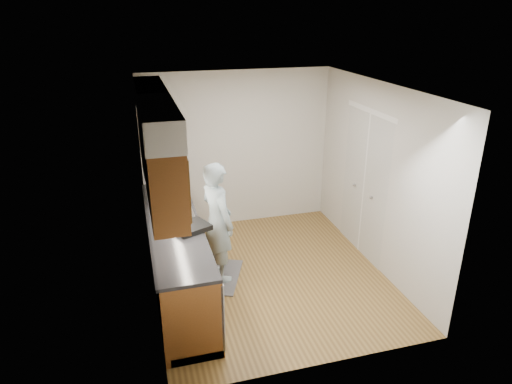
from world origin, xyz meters
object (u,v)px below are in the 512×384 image
at_px(person, 217,214).
at_px(soap_bottle_b, 177,189).
at_px(soda_can, 179,200).
at_px(dish_rack, 191,227).
at_px(soap_bottle_a, 158,190).
at_px(soap_bottle_c, 164,192).

bearing_deg(person, soap_bottle_b, 10.38).
bearing_deg(soap_bottle_b, soda_can, -91.59).
xyz_separation_m(soap_bottle_b, soda_can, (-0.01, -0.29, -0.04)).
bearing_deg(soap_bottle_b, dish_rack, -87.85).
distance_m(soap_bottle_a, soap_bottle_c, 0.09).
relative_size(person, dish_rack, 4.59).
bearing_deg(person, soap_bottle_c, 21.83).
xyz_separation_m(soap_bottle_a, soap_bottle_c, (0.08, 0.00, -0.04)).
distance_m(soap_bottle_c, dish_rack, 1.05).
relative_size(soda_can, dish_rack, 0.32).
height_order(soap_bottle_b, soda_can, soap_bottle_b).
bearing_deg(soap_bottle_a, soap_bottle_b, 12.60).
bearing_deg(soap_bottle_a, soap_bottle_c, 2.52).
height_order(soap_bottle_a, soap_bottle_b, soap_bottle_a).
xyz_separation_m(soap_bottle_a, soda_can, (0.25, -0.23, -0.07)).
xyz_separation_m(person, soap_bottle_c, (-0.60, 0.65, 0.11)).
bearing_deg(soap_bottle_b, person, -59.15).
relative_size(soap_bottle_a, soap_bottle_b, 1.36).
distance_m(soap_bottle_a, soap_bottle_b, 0.26).
xyz_separation_m(person, soda_can, (-0.43, 0.42, 0.08)).
relative_size(soap_bottle_b, dish_rack, 0.51).
distance_m(soap_bottle_b, soap_bottle_c, 0.18).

